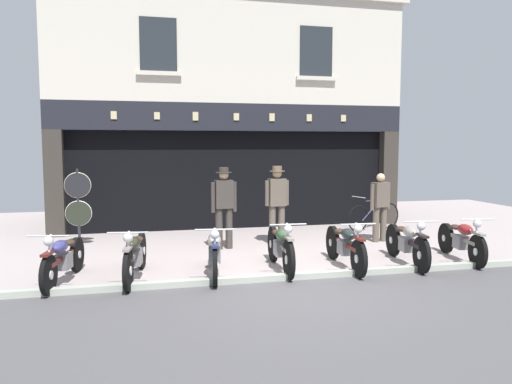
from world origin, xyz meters
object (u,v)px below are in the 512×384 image
Objects in this scene: motorcycle_right at (407,242)px; leaning_bicycle at (374,215)px; motorcycle_center_left at (214,251)px; motorcycle_far_right at (462,239)px; salesman_left at (224,204)px; salesman_right at (380,204)px; shopkeeper_center at (277,201)px; motorcycle_far_left at (63,258)px; motorcycle_center_right at (345,245)px; tyre_sign_pole at (78,200)px; motorcycle_left at (135,254)px; advert_board_near at (302,165)px; motorcycle_center at (281,246)px; advert_board_far at (336,164)px.

leaning_bicycle is at bearing -99.33° from motorcycle_right.
motorcycle_center_left is 1.03× the size of motorcycle_far_right.
salesman_left reaches higher than salesman_right.
shopkeeper_center is at bearing -118.82° from motorcycle_center_left.
salesman_right is 1.76m from leaning_bicycle.
motorcycle_center_left is 6.06m from leaning_bicycle.
motorcycle_far_left is 4.84m from motorcycle_center_right.
tyre_sign_pole is 1.00× the size of leaning_bicycle.
motorcycle_far_right is 4.82m from salesman_left.
shopkeeper_center is 1.03× the size of tyre_sign_pole.
motorcycle_far_right is (6.14, -0.05, -0.01)m from motorcycle_left.
shopkeeper_center is at bearing -134.77° from motorcycle_left.
advert_board_near is at bearing -125.22° from motorcycle_left.
tyre_sign_pole is 7.40m from leaning_bicycle.
advert_board_far is at bearing -118.63° from motorcycle_center.
tyre_sign_pole is 1.80× the size of advert_board_far.
advert_board_near is at bearing -130.19° from motorcycle_far_left.
motorcycle_center_left is 4.82m from motorcycle_far_right.
motorcycle_right is at bearing 140.27° from salesman_left.
tyre_sign_pole is (-0.10, 3.09, 0.60)m from motorcycle_far_left.
motorcycle_center_right is 2.18× the size of advert_board_far.
salesman_left reaches higher than motorcycle_center_right.
shopkeeper_center is at bearing -71.23° from motorcycle_center_right.
tyre_sign_pole is 5.97m from advert_board_near.
salesman_right reaches higher than motorcycle_right.
shopkeeper_center is at bearing -141.66° from motorcycle_far_left.
motorcycle_center_left is 1.25× the size of salesman_right.
motorcycle_left is 1.00× the size of motorcycle_center_right.
motorcycle_center_right is at bearing -171.36° from motorcycle_far_left.
motorcycle_center_right and leaning_bicycle have the same top height.
tyre_sign_pole is at bearing -28.79° from motorcycle_center_right.
shopkeeper_center is (1.78, 2.39, 0.56)m from motorcycle_center_left.
motorcycle_center reaches higher than motorcycle_far_right.
motorcycle_center is at bearing -166.62° from motorcycle_center_left.
salesman_left is 4.56m from advert_board_far.
shopkeeper_center is at bearing -120.30° from advert_board_near.
tyre_sign_pole reaches higher than leaning_bicycle.
motorcycle_far_right is 4.98m from advert_board_far.
shopkeeper_center is (-3.04, 2.36, 0.57)m from motorcycle_far_right.
salesman_left is 1.27m from shopkeeper_center.
advert_board_far reaches higher than salesman_right.
motorcycle_center is 1.19m from motorcycle_center_right.
salesman_right is at bearing -62.54° from motorcycle_far_right.
salesman_left reaches higher than motorcycle_far_right.
leaning_bicycle is at bearing 3.63° from tyre_sign_pole.
advert_board_near reaches higher than salesman_right.
motorcycle_right is at bearing -172.43° from motorcycle_center_left.
leaning_bicycle reaches higher than motorcycle_left.
motorcycle_far_left is at bearing 5.76° from motorcycle_left.
motorcycle_left is 1.32m from motorcycle_center_left.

